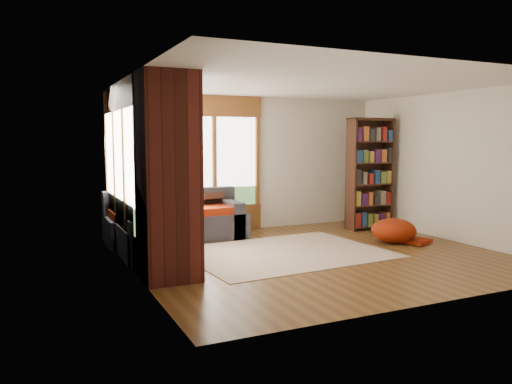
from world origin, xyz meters
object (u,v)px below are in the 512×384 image
object	(u,v)px
sectional_sofa	(163,227)
brick_chimney	(168,177)
pouf	(394,230)
dog_tan	(178,199)
bookshelf	(370,174)
area_rug	(285,252)
dog_brindle	(176,205)

from	to	relation	value
sectional_sofa	brick_chimney	bearing A→B (deg)	-101.56
pouf	dog_tan	bearing A→B (deg)	158.50
sectional_sofa	bookshelf	size ratio (longest dim) A/B	1.01
sectional_sofa	bookshelf	bearing A→B (deg)	-2.11
brick_chimney	bookshelf	distance (m)	4.90
bookshelf	pouf	distance (m)	1.58
area_rug	dog_tan	xyz separation A→B (m)	(-1.35, 1.27, 0.78)
pouf	dog_tan	distance (m)	3.74
dog_brindle	dog_tan	bearing A→B (deg)	-18.36
dog_brindle	brick_chimney	bearing A→B (deg)	162.73
brick_chimney	pouf	world-z (taller)	brick_chimney
brick_chimney	pouf	distance (m)	4.30
sectional_sofa	area_rug	xyz separation A→B (m)	(1.58, -1.36, -0.30)
pouf	dog_tan	size ratio (longest dim) A/B	0.76
dog_tan	dog_brindle	size ratio (longest dim) A/B	1.42
bookshelf	dog_tan	bearing A→B (deg)	178.30
brick_chimney	area_rug	distance (m)	2.51
dog_tan	pouf	bearing A→B (deg)	-61.09
bookshelf	dog_brindle	xyz separation A→B (m)	(-3.99, -0.24, -0.37)
dog_tan	bookshelf	bearing A→B (deg)	-41.29
dog_brindle	area_rug	bearing A→B (deg)	-120.00
bookshelf	dog_tan	size ratio (longest dim) A/B	2.18
brick_chimney	dog_tan	xyz separation A→B (m)	(0.68, 1.96, -0.52)
sectional_sofa	dog_tan	xyz separation A→B (m)	(0.23, -0.09, 0.48)
area_rug	pouf	size ratio (longest dim) A/B	3.97
bookshelf	sectional_sofa	bearing A→B (deg)	177.15
brick_chimney	pouf	bearing A→B (deg)	8.37
sectional_sofa	bookshelf	xyz separation A→B (m)	(4.09, -0.20, 0.79)
brick_chimney	dog_brindle	world-z (taller)	brick_chimney
dog_tan	brick_chimney	bearing A→B (deg)	-148.74
area_rug	brick_chimney	bearing A→B (deg)	-161.29
dog_brindle	sectional_sofa	bearing A→B (deg)	14.83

